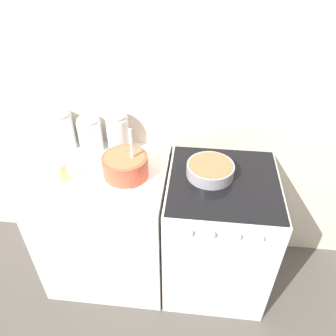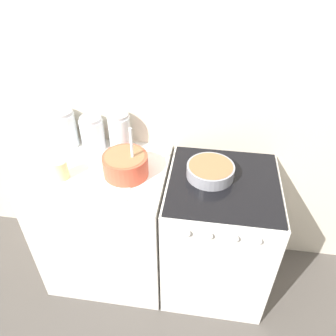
% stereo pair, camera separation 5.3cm
% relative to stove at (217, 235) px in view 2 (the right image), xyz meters
% --- Properties ---
extents(ground_plane, '(12.00, 12.00, 0.00)m').
position_rel_stove_xyz_m(ground_plane, '(-0.33, -0.31, -0.44)').
color(ground_plane, '#4C4742').
extents(wall_back, '(4.52, 0.05, 2.40)m').
position_rel_stove_xyz_m(wall_back, '(-0.33, 0.34, 0.76)').
color(wall_back, beige).
rests_on(wall_back, ground_plane).
extents(countertop_cabinet, '(0.76, 0.63, 0.88)m').
position_rel_stove_xyz_m(countertop_cabinet, '(-0.71, 0.00, 0.00)').
color(countertop_cabinet, silver).
rests_on(countertop_cabinet, ground_plane).
extents(stove, '(0.63, 0.65, 0.88)m').
position_rel_stove_xyz_m(stove, '(0.00, 0.00, 0.00)').
color(stove, white).
rests_on(stove, ground_plane).
extents(mixing_bowl, '(0.25, 0.25, 0.31)m').
position_rel_stove_xyz_m(mixing_bowl, '(-0.55, -0.01, 0.52)').
color(mixing_bowl, '#D84C33').
rests_on(mixing_bowl, countertop_cabinet).
extents(baking_pan, '(0.27, 0.27, 0.07)m').
position_rel_stove_xyz_m(baking_pan, '(-0.08, 0.04, 0.48)').
color(baking_pan, gray).
rests_on(baking_pan, stove).
extents(storage_jar_left, '(0.14, 0.14, 0.24)m').
position_rel_stove_xyz_m(storage_jar_left, '(-0.99, 0.22, 0.54)').
color(storage_jar_left, silver).
rests_on(storage_jar_left, countertop_cabinet).
extents(storage_jar_middle, '(0.14, 0.14, 0.21)m').
position_rel_stove_xyz_m(storage_jar_middle, '(-0.82, 0.22, 0.53)').
color(storage_jar_middle, silver).
rests_on(storage_jar_middle, countertop_cabinet).
extents(storage_jar_right, '(0.13, 0.13, 0.25)m').
position_rel_stove_xyz_m(storage_jar_right, '(-0.64, 0.22, 0.55)').
color(storage_jar_right, silver).
rests_on(storage_jar_right, countertop_cabinet).
extents(tin_can, '(0.08, 0.08, 0.11)m').
position_rel_stove_xyz_m(tin_can, '(-0.90, -0.10, 0.50)').
color(tin_can, beige).
rests_on(tin_can, countertop_cabinet).
extents(recipe_page, '(0.18, 0.30, 0.01)m').
position_rel_stove_xyz_m(recipe_page, '(-0.58, -0.14, 0.45)').
color(recipe_page, white).
rests_on(recipe_page, countertop_cabinet).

